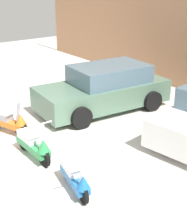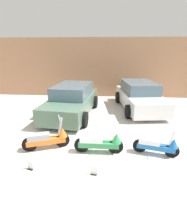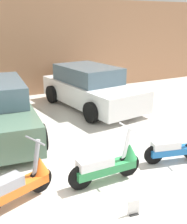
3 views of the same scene
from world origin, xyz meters
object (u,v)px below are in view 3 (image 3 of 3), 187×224
Objects in this scene: scooter_front_center at (176,147)px; scooter_front_left at (18,183)px; placard_near_right_scooter at (133,208)px; scooter_front_right at (109,163)px; car_rear_center at (91,88)px.

scooter_front_left is at bearing -168.22° from scooter_front_center.
scooter_front_left reaches higher than placard_near_right_scooter.
scooter_front_right is at bearing -165.93° from scooter_front_center.
car_rear_center reaches higher than placard_near_right_scooter.
scooter_front_right is (1.68, -0.12, 0.01)m from scooter_front_left.
car_rear_center is at bearing 69.75° from placard_near_right_scooter.
scooter_front_right reaches higher than scooter_front_center.
car_rear_center reaches higher than scooter_front_left.
scooter_front_right is 5.82× the size of placard_near_right_scooter.
scooter_front_left is 5.67m from car_rear_center.
scooter_front_right reaches higher than placard_near_right_scooter.
car_rear_center reaches higher than scooter_front_center.
scooter_front_left is 1.94m from placard_near_right_scooter.
scooter_front_right is at bearing 82.43° from placard_near_right_scooter.
scooter_front_center is at bearing 0.43° from scooter_front_right.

